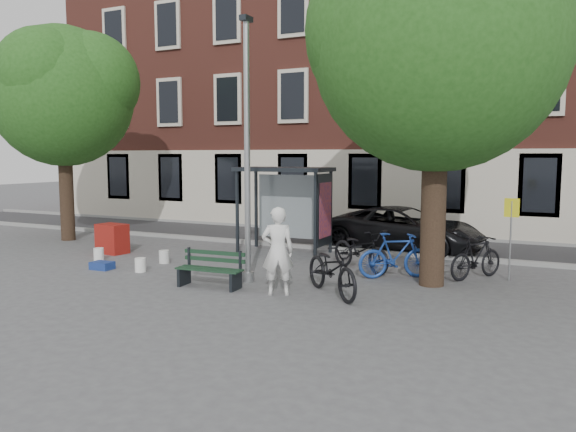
% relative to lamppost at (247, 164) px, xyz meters
% --- Properties ---
extents(ground, '(90.00, 90.00, 0.00)m').
position_rel_lamppost_xyz_m(ground, '(0.00, 0.00, -2.78)').
color(ground, '#4C4C4F').
rests_on(ground, ground).
extents(road, '(40.00, 4.00, 0.01)m').
position_rel_lamppost_xyz_m(road, '(0.00, 7.00, -2.78)').
color(road, '#28282B').
rests_on(road, ground).
extents(curb_near, '(40.00, 0.25, 0.12)m').
position_rel_lamppost_xyz_m(curb_near, '(0.00, 5.00, -2.72)').
color(curb_near, gray).
rests_on(curb_near, ground).
extents(curb_far, '(40.00, 0.25, 0.12)m').
position_rel_lamppost_xyz_m(curb_far, '(0.00, 9.00, -2.72)').
color(curb_far, gray).
rests_on(curb_far, ground).
extents(building_row, '(30.00, 8.00, 14.00)m').
position_rel_lamppost_xyz_m(building_row, '(0.00, 13.00, 4.22)').
color(building_row, brown).
rests_on(building_row, ground).
extents(lamppost, '(0.28, 0.35, 6.11)m').
position_rel_lamppost_xyz_m(lamppost, '(0.00, 0.00, 0.00)').
color(lamppost, '#9EA0A3').
rests_on(lamppost, ground).
extents(tree_right, '(5.76, 5.60, 8.20)m').
position_rel_lamppost_xyz_m(tree_right, '(4.01, 1.38, 2.83)').
color(tree_right, black).
rests_on(tree_right, ground).
extents(tree_left, '(5.18, 4.86, 7.40)m').
position_rel_lamppost_xyz_m(tree_left, '(-8.99, 2.88, 2.43)').
color(tree_left, black).
rests_on(tree_left, ground).
extents(bus_shelter, '(2.85, 1.45, 2.62)m').
position_rel_lamppost_xyz_m(bus_shelter, '(-0.61, 4.11, -0.87)').
color(bus_shelter, '#1E2328').
rests_on(bus_shelter, ground).
extents(painter, '(0.82, 0.71, 1.90)m').
position_rel_lamppost_xyz_m(painter, '(1.20, -0.83, -1.83)').
color(painter, white).
rests_on(painter, ground).
extents(bench, '(1.59, 0.61, 0.80)m').
position_rel_lamppost_xyz_m(bench, '(-0.50, -0.84, -2.41)').
color(bench, '#1E2328').
rests_on(bench, ground).
extents(bike_a, '(2.18, 1.71, 1.10)m').
position_rel_lamppost_xyz_m(bike_a, '(2.00, 2.38, -2.23)').
color(bike_a, black).
rests_on(bike_a, ground).
extents(bike_b, '(1.85, 1.47, 1.12)m').
position_rel_lamppost_xyz_m(bike_b, '(3.06, 1.88, -2.22)').
color(bike_b, '#1A3D94').
rests_on(bike_b, ground).
extents(bike_c, '(2.13, 2.05, 1.15)m').
position_rel_lamppost_xyz_m(bike_c, '(2.26, -0.36, -2.21)').
color(bike_c, black).
rests_on(bike_c, ground).
extents(bike_d, '(1.37, 1.75, 1.06)m').
position_rel_lamppost_xyz_m(bike_d, '(4.83, 2.64, -2.25)').
color(bike_d, black).
rests_on(bike_d, ground).
extents(car_dark, '(5.19, 2.92, 1.37)m').
position_rel_lamppost_xyz_m(car_dark, '(2.23, 6.00, -2.10)').
color(car_dark, black).
rests_on(car_dark, ground).
extents(red_stand, '(0.97, 0.71, 0.90)m').
position_rel_lamppost_xyz_m(red_stand, '(-5.66, 1.59, -2.33)').
color(red_stand, maroon).
rests_on(red_stand, ground).
extents(blue_crate, '(0.56, 0.42, 0.20)m').
position_rel_lamppost_xyz_m(blue_crate, '(-4.18, -0.39, -2.68)').
color(blue_crate, navy).
rests_on(blue_crate, ground).
extents(bucket_a, '(0.31, 0.31, 0.36)m').
position_rel_lamppost_xyz_m(bucket_a, '(-3.05, -0.22, -2.60)').
color(bucket_a, white).
rests_on(bucket_a, ground).
extents(bucket_b, '(0.30, 0.30, 0.36)m').
position_rel_lamppost_xyz_m(bucket_b, '(-5.17, 0.51, -2.60)').
color(bucket_b, white).
rests_on(bucket_b, ground).
extents(bucket_c, '(0.36, 0.36, 0.36)m').
position_rel_lamppost_xyz_m(bucket_c, '(-3.24, 0.99, -2.60)').
color(bucket_c, silver).
rests_on(bucket_c, ground).
extents(notice_sign, '(0.34, 0.07, 1.98)m').
position_rel_lamppost_xyz_m(notice_sign, '(5.58, 2.77, -1.34)').
color(notice_sign, '#9EA0A3').
rests_on(notice_sign, ground).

